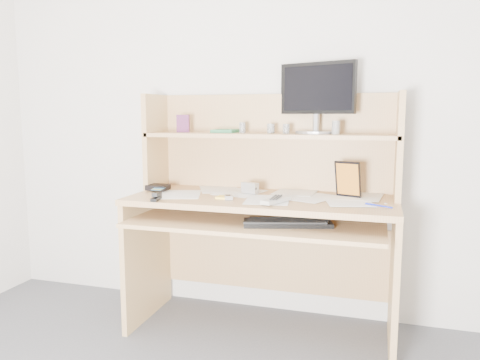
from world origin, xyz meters
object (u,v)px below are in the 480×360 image
(game_case, at_px, (348,179))
(monitor, at_px, (317,96))
(desk, at_px, (265,205))
(tv_remote, at_px, (276,200))
(keyboard, at_px, (287,222))

(game_case, distance_m, monitor, 0.49)
(desk, distance_m, tv_remote, 0.27)
(tv_remote, height_order, game_case, game_case)
(tv_remote, bearing_deg, desk, 137.32)
(desk, distance_m, keyboard, 0.31)
(desk, height_order, monitor, monitor)
(desk, xyz_separation_m, monitor, (0.25, 0.13, 0.59))
(keyboard, relative_size, monitor, 1.06)
(desk, bearing_deg, monitor, 27.74)
(tv_remote, bearing_deg, game_case, 59.22)
(desk, relative_size, monitor, 3.29)
(desk, height_order, tv_remote, desk)
(desk, distance_m, game_case, 0.46)
(desk, height_order, game_case, desk)
(desk, relative_size, keyboard, 3.11)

